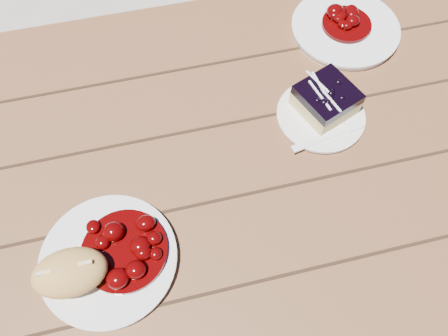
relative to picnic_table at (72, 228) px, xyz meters
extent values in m
plane|color=#AAA49A|center=(0.00, 0.00, -0.59)|extent=(60.00, 60.00, 0.00)
cube|color=brown|center=(0.00, 0.00, 0.14)|extent=(2.00, 0.80, 0.05)
cube|color=brown|center=(0.88, 0.32, -0.24)|extent=(0.07, 0.07, 0.70)
cube|color=brown|center=(0.00, 0.65, -0.15)|extent=(1.80, 0.25, 0.04)
cube|color=brown|center=(0.80, 0.65, -0.38)|extent=(0.06, 0.06, 0.42)
cylinder|color=white|center=(0.10, -0.15, 0.17)|extent=(0.23, 0.23, 0.02)
ellipsoid|color=#DEA755|center=(0.05, -0.17, 0.21)|extent=(0.12, 0.08, 0.06)
cylinder|color=white|center=(0.55, 0.05, 0.17)|extent=(0.17, 0.17, 0.01)
cube|color=#E9D37F|center=(0.56, 0.07, 0.19)|extent=(0.13, 0.13, 0.03)
cube|color=black|center=(0.56, 0.07, 0.22)|extent=(0.13, 0.13, 0.02)
cylinder|color=white|center=(0.68, 0.27, 0.17)|extent=(0.24, 0.24, 0.02)
camera|label=1|loc=(0.24, -0.40, 0.90)|focal=35.00mm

